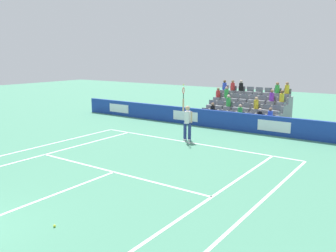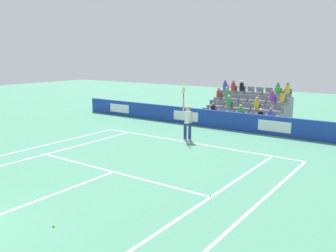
% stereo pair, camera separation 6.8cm
% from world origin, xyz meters
% --- Properties ---
extents(line_baseline, '(10.97, 0.10, 0.01)m').
position_xyz_m(line_baseline, '(0.00, -11.89, 0.00)').
color(line_baseline, white).
rests_on(line_baseline, ground).
extents(line_service, '(8.23, 0.10, 0.01)m').
position_xyz_m(line_service, '(0.00, -6.40, 0.00)').
color(line_service, white).
rests_on(line_service, ground).
extents(line_centre_service, '(0.10, 6.40, 0.01)m').
position_xyz_m(line_centre_service, '(0.00, -3.20, 0.00)').
color(line_centre_service, white).
rests_on(line_centre_service, ground).
extents(line_singles_sideline_left, '(0.10, 11.89, 0.01)m').
position_xyz_m(line_singles_sideline_left, '(4.12, -5.95, 0.00)').
color(line_singles_sideline_left, white).
rests_on(line_singles_sideline_left, ground).
extents(line_singles_sideline_right, '(0.10, 11.89, 0.01)m').
position_xyz_m(line_singles_sideline_right, '(-4.12, -5.95, 0.00)').
color(line_singles_sideline_right, white).
rests_on(line_singles_sideline_right, ground).
extents(line_doubles_sideline_left, '(0.10, 11.89, 0.01)m').
position_xyz_m(line_doubles_sideline_left, '(5.49, -5.95, 0.00)').
color(line_doubles_sideline_left, white).
rests_on(line_doubles_sideline_left, ground).
extents(line_doubles_sideline_right, '(0.10, 11.89, 0.01)m').
position_xyz_m(line_doubles_sideline_right, '(-5.49, -5.95, 0.00)').
color(line_doubles_sideline_right, white).
rests_on(line_doubles_sideline_right, ground).
extents(line_centre_mark, '(0.10, 0.20, 0.01)m').
position_xyz_m(line_centre_mark, '(0.00, -11.79, 0.00)').
color(line_centre_mark, white).
rests_on(line_centre_mark, ground).
extents(sponsor_barrier, '(22.53, 0.22, 1.05)m').
position_xyz_m(sponsor_barrier, '(-0.00, -15.90, 0.52)').
color(sponsor_barrier, '#193899').
rests_on(sponsor_barrier, ground).
extents(tennis_player, '(0.54, 0.42, 2.85)m').
position_xyz_m(tennis_player, '(0.43, -12.21, 0.99)').
color(tennis_player, navy).
rests_on(tennis_player, ground).
extents(stadium_stand, '(4.96, 3.80, 2.61)m').
position_xyz_m(stadium_stand, '(-0.00, -18.83, 0.70)').
color(stadium_stand, gray).
rests_on(stadium_stand, ground).
extents(loose_tennis_ball, '(0.07, 0.07, 0.07)m').
position_xyz_m(loose_tennis_ball, '(-1.78, -2.39, 0.03)').
color(loose_tennis_ball, '#D1E533').
rests_on(loose_tennis_ball, ground).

